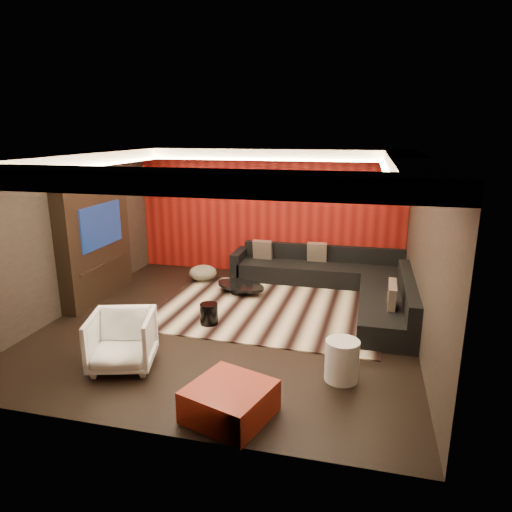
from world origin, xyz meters
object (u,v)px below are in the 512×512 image
(coffee_table, at_px, (241,288))
(armchair, at_px, (122,341))
(drum_stool, at_px, (209,314))
(white_side_table, at_px, (342,360))
(sectional_sofa, at_px, (341,282))
(orange_ottoman, at_px, (230,401))

(coffee_table, distance_m, armchair, 3.32)
(drum_stool, height_order, armchair, armchair)
(white_side_table, distance_m, sectional_sofa, 3.26)
(white_side_table, xyz_separation_m, orange_ottoman, (-1.19, -1.11, -0.09))
(coffee_table, xyz_separation_m, armchair, (-0.79, -3.21, 0.28))
(white_side_table, bearing_deg, orange_ottoman, -136.91)
(armchair, distance_m, sectional_sofa, 4.55)
(orange_ottoman, xyz_separation_m, armchair, (-1.77, 0.75, 0.20))
(drum_stool, xyz_separation_m, orange_ottoman, (1.08, -2.36, -0.01))
(white_side_table, bearing_deg, drum_stool, 151.27)
(coffee_table, relative_size, drum_stool, 2.95)
(orange_ottoman, relative_size, sectional_sofa, 0.24)
(white_side_table, distance_m, armchair, 2.98)
(white_side_table, distance_m, orange_ottoman, 1.63)
(armchair, bearing_deg, coffee_table, 60.10)
(orange_ottoman, bearing_deg, armchair, 157.07)
(coffee_table, height_order, white_side_table, white_side_table)
(drum_stool, distance_m, sectional_sofa, 2.88)
(coffee_table, height_order, drum_stool, drum_stool)
(coffee_table, relative_size, white_side_table, 1.89)
(drum_stool, xyz_separation_m, sectional_sofa, (2.07, 2.00, 0.06))
(sectional_sofa, bearing_deg, drum_stool, -135.90)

